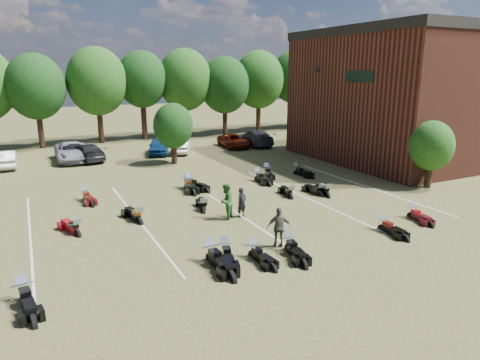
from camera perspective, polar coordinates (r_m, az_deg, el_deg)
ground at (r=22.94m, az=8.40°, el=-4.64°), size 160.00×160.00×0.00m
car_1 at (r=38.20m, az=-28.77°, el=2.45°), size 1.47×4.20×1.38m
car_2 at (r=38.73m, az=-21.47°, el=3.52°), size 2.67×5.68×1.57m
car_3 at (r=38.44m, az=-19.77°, el=3.49°), size 2.87×5.21×1.43m
car_4 at (r=39.74m, az=-10.82°, el=4.43°), size 2.93×4.57×1.45m
car_5 at (r=39.90m, az=-7.75°, el=4.48°), size 2.87×4.12×1.29m
car_6 at (r=42.62m, az=-0.85°, el=5.24°), size 2.54×4.83×1.30m
car_7 at (r=43.69m, az=2.00°, el=5.67°), size 2.66×5.68×1.60m
person_black at (r=22.18m, az=0.24°, el=-3.02°), size 0.65×0.52×1.57m
person_green at (r=21.82m, az=-1.89°, el=-2.91°), size 1.15×1.14×1.87m
person_grey at (r=18.52m, az=5.25°, el=-6.30°), size 1.14×0.85×1.79m
motorcycle_0 at (r=16.37m, az=-26.76°, el=-14.23°), size 1.04×2.37×1.28m
motorcycle_1 at (r=17.46m, az=-3.91°, el=-10.80°), size 0.88×2.50×1.38m
motorcycle_2 at (r=17.84m, az=-1.99°, el=-10.19°), size 1.23×2.25×1.20m
motorcycle_3 at (r=17.81m, az=1.72°, el=-10.23°), size 0.77×2.03×1.11m
motorcycle_4 at (r=18.48m, az=6.50°, el=-9.38°), size 1.14×2.33×1.25m
motorcycle_5 at (r=21.74m, az=18.46°, el=-6.35°), size 0.76×2.05×1.12m
motorcycle_6 at (r=24.05m, az=21.85°, el=-4.66°), size 1.01×2.08×1.11m
motorcycle_7 at (r=21.33m, az=-20.83°, el=-6.96°), size 1.31×2.26×1.20m
motorcycle_8 at (r=22.08m, az=-13.23°, el=-5.65°), size 1.09×2.34×1.26m
motorcycle_9 at (r=23.21m, az=-4.86°, el=-4.31°), size 1.22×2.21×1.18m
motorcycle_11 at (r=25.77m, az=6.76°, el=-2.45°), size 1.06×2.14×1.14m
motorcycle_12 at (r=26.53m, az=10.55°, el=-2.10°), size 0.68×2.02×1.12m
motorcycle_13 at (r=26.36m, az=11.58°, el=-2.26°), size 1.19×2.26×1.20m
motorcycle_14 at (r=26.91m, az=-19.92°, el=-2.50°), size 0.92×2.18×1.18m
motorcycle_16 at (r=28.10m, az=-6.79°, el=-1.03°), size 1.45×2.44×1.29m
motorcycle_17 at (r=28.05m, az=-7.13°, el=-1.06°), size 1.02×2.56×1.39m
motorcycle_18 at (r=31.33m, az=3.54°, el=0.66°), size 1.42×2.34×1.25m
motorcycle_19 at (r=29.74m, az=2.35°, el=-0.07°), size 0.79×2.29×1.27m
motorcycle_20 at (r=31.74m, az=7.55°, el=0.74°), size 0.97×2.21×1.19m
brick_building at (r=43.74m, az=26.15°, el=10.25°), size 25.40×15.20×10.70m
tree_line at (r=48.11m, az=-13.00°, el=12.71°), size 56.00×6.00×9.79m
young_tree_near_building at (r=30.07m, az=24.17°, el=4.19°), size 2.80×2.80×4.16m
young_tree_midfield at (r=35.10m, az=-8.91°, el=7.13°), size 3.20×3.20×4.70m
parking_lines at (r=23.97m, az=-1.64°, el=-3.64°), size 20.10×14.00×0.01m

